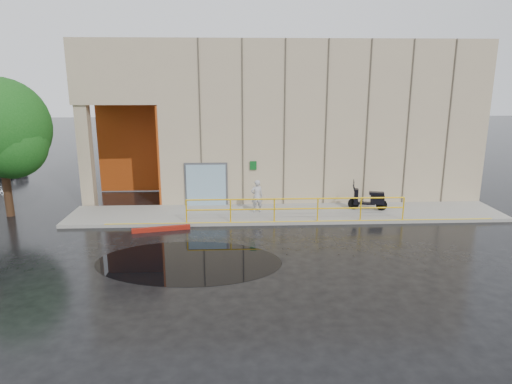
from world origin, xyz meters
TOP-DOWN VIEW (x-y plane):
  - ground at (0.00, 0.00)m, footprint 120.00×120.00m
  - sidewalk at (4.00, 4.50)m, footprint 20.00×3.00m
  - building at (5.10, 10.98)m, footprint 20.00×10.17m
  - guardrail at (4.25, 3.15)m, footprint 9.56×0.06m
  - person at (2.62, 4.60)m, footprint 0.62×0.46m
  - scooter at (7.89, 4.72)m, footprint 1.85×0.95m
  - red_curb at (-1.50, 2.50)m, footprint 2.39×0.67m
  - puddle at (-0.03, -0.89)m, footprint 6.80×4.52m
  - tree_near at (-8.68, 4.92)m, footprint 4.45×4.45m

SIDE VIEW (x-z plane):
  - ground at x=0.00m, z-range 0.00..0.00m
  - puddle at x=-0.03m, z-range 0.00..0.01m
  - sidewalk at x=4.00m, z-range 0.00..0.15m
  - red_curb at x=-1.50m, z-range 0.00..0.18m
  - guardrail at x=4.25m, z-range 0.16..1.19m
  - person at x=2.62m, z-range 0.15..1.68m
  - scooter at x=7.89m, z-range 0.25..1.66m
  - tree_near at x=-8.68m, z-range 0.75..7.07m
  - building at x=5.10m, z-range 0.21..8.21m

